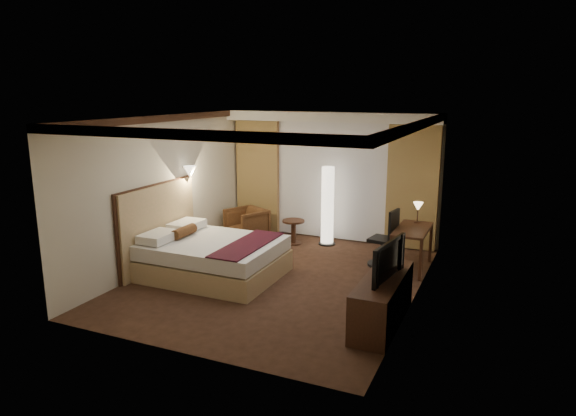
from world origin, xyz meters
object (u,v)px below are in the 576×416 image
at_px(floor_lamp, 328,206).
at_px(desk, 412,249).
at_px(dresser, 382,300).
at_px(office_chair, 383,237).
at_px(bed, 214,258).
at_px(television, 382,256).
at_px(armchair, 247,223).
at_px(side_table, 293,232).

distance_m(floor_lamp, desk, 2.09).
bearing_deg(dresser, office_chair, 103.55).
bearing_deg(office_chair, floor_lamp, 157.61).
height_order(bed, television, television).
bearing_deg(dresser, television, 180.00).
relative_size(office_chair, dresser, 0.63).
xyz_separation_m(bed, floor_lamp, (1.16, 2.53, 0.49)).
relative_size(bed, office_chair, 2.06).
distance_m(floor_lamp, dresser, 3.76).
relative_size(bed, dresser, 1.29).
bearing_deg(television, floor_lamp, 39.58).
height_order(armchair, dresser, armchair).
bearing_deg(bed, side_table, 77.39).
relative_size(floor_lamp, desk, 1.39).
height_order(desk, office_chair, office_chair).
bearing_deg(bed, office_chair, 33.42).
height_order(floor_lamp, office_chair, floor_lamp).
height_order(side_table, office_chair, office_chair).
height_order(armchair, television, television).
relative_size(bed, television, 2.18).
relative_size(desk, office_chair, 1.10).
bearing_deg(dresser, side_table, 131.12).
height_order(bed, dresser, dresser).
relative_size(armchair, television, 0.74).
height_order(bed, armchair, armchair).
relative_size(armchair, floor_lamp, 0.46).
bearing_deg(dresser, bed, 167.86).
xyz_separation_m(side_table, television, (2.55, -2.95, 0.70)).
height_order(armchair, side_table, armchair).
xyz_separation_m(office_chair, television, (0.53, -2.33, 0.42)).
relative_size(floor_lamp, dresser, 0.96).
height_order(desk, television, television).
xyz_separation_m(desk, office_chair, (-0.51, -0.05, 0.16)).
relative_size(bed, desk, 1.87).
xyz_separation_m(dresser, television, (-0.03, 0.00, 0.62)).
distance_m(desk, television, 2.45).
xyz_separation_m(armchair, desk, (3.55, -0.44, 0.00)).
xyz_separation_m(bed, dresser, (3.09, -0.66, 0.01)).
bearing_deg(office_chair, side_table, 172.92).
relative_size(desk, dresser, 0.69).
height_order(bed, floor_lamp, floor_lamp).
relative_size(office_chair, television, 1.06).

